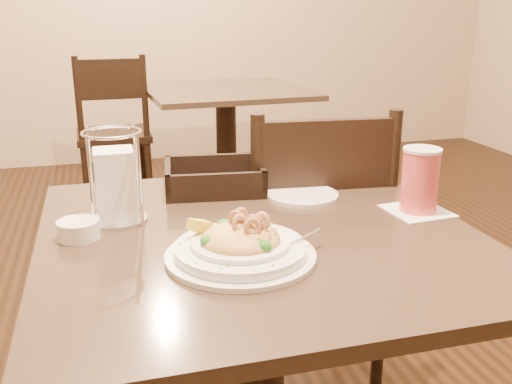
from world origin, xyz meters
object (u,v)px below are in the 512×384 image
object	(u,v)px
bread_basket	(214,181)
side_plate	(302,195)
dining_chair_near	(310,250)
pasta_bowl	(241,246)
napkin_caddy	(115,183)
drink_glass	(420,181)
butter_ramekin	(79,229)
main_table	(258,326)
dining_chair_far	(113,129)
background_table	(226,127)

from	to	relation	value
bread_basket	side_plate	size ratio (longest dim) A/B	1.53
dining_chair_near	side_plate	xyz separation A→B (m)	(-0.09, -0.18, 0.24)
bread_basket	pasta_bowl	bearing A→B (deg)	-94.90
bread_basket	napkin_caddy	world-z (taller)	napkin_caddy
drink_glass	butter_ramekin	bearing A→B (deg)	176.74
main_table	dining_chair_far	bearing A→B (deg)	95.77
main_table	pasta_bowl	world-z (taller)	pasta_bowl
napkin_caddy	butter_ramekin	xyz separation A→B (m)	(-0.08, -0.08, -0.07)
pasta_bowl	drink_glass	distance (m)	0.48
background_table	side_plate	bearing A→B (deg)	-97.05
dining_chair_far	butter_ramekin	size ratio (longest dim) A/B	10.74
pasta_bowl	butter_ramekin	distance (m)	0.35
dining_chair_far	drink_glass	world-z (taller)	dining_chair_far
dining_chair_far	napkin_caddy	world-z (taller)	napkin_caddy
napkin_caddy	butter_ramekin	bearing A→B (deg)	-134.69
main_table	drink_glass	distance (m)	0.49
dining_chair_far	side_plate	bearing A→B (deg)	99.14
napkin_caddy	side_plate	size ratio (longest dim) A/B	1.15
dining_chair_near	dining_chair_far	xyz separation A→B (m)	(-0.50, 1.96, 0.00)
main_table	dining_chair_near	bearing A→B (deg)	54.62
dining_chair_near	butter_ramekin	size ratio (longest dim) A/B	10.74
background_table	drink_glass	world-z (taller)	drink_glass
pasta_bowl	napkin_caddy	world-z (taller)	napkin_caddy
background_table	drink_glass	xyz separation A→B (m)	(-0.03, -2.17, 0.30)
pasta_bowl	side_plate	xyz separation A→B (m)	(0.24, 0.31, -0.02)
main_table	side_plate	size ratio (longest dim) A/B	5.07
napkin_caddy	butter_ramekin	world-z (taller)	napkin_caddy
pasta_bowl	bread_basket	world-z (taller)	pasta_bowl
side_plate	butter_ramekin	size ratio (longest dim) A/B	2.05
side_plate	butter_ramekin	xyz separation A→B (m)	(-0.53, -0.13, 0.01)
bread_basket	side_plate	xyz separation A→B (m)	(0.20, -0.12, -0.02)
bread_basket	drink_glass	bearing A→B (deg)	-34.98
main_table	side_plate	distance (m)	0.34
bread_basket	napkin_caddy	size ratio (longest dim) A/B	1.33
main_table	butter_ramekin	world-z (taller)	butter_ramekin
bread_basket	butter_ramekin	world-z (taller)	bread_basket
side_plate	dining_chair_far	bearing A→B (deg)	100.57
main_table	butter_ramekin	size ratio (longest dim) A/B	10.40
side_plate	napkin_caddy	bearing A→B (deg)	-174.50
background_table	napkin_caddy	size ratio (longest dim) A/B	4.65
background_table	butter_ramekin	distance (m)	2.28
dining_chair_far	napkin_caddy	size ratio (longest dim) A/B	4.55
napkin_caddy	side_plate	world-z (taller)	napkin_caddy
dining_chair_far	butter_ramekin	xyz separation A→B (m)	(-0.13, -2.27, 0.25)
butter_ramekin	main_table	bearing A→B (deg)	-9.27
background_table	side_plate	world-z (taller)	side_plate
pasta_bowl	drink_glass	size ratio (longest dim) A/B	2.06
dining_chair_near	drink_glass	distance (m)	0.48
napkin_caddy	bread_basket	bearing A→B (deg)	33.87
dining_chair_near	drink_glass	world-z (taller)	dining_chair_near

